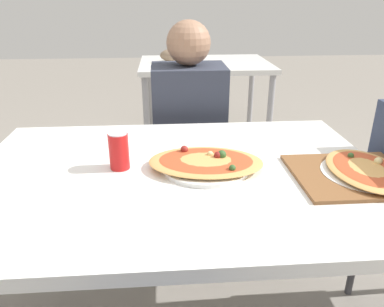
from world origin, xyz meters
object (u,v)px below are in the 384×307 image
at_px(dining_table, 178,187).
at_px(pizza_second, 366,171).
at_px(person_seated, 189,118).
at_px(pizza_main, 206,163).
at_px(soda_can, 119,151).
at_px(chair_far_seated, 188,142).

distance_m(dining_table, pizza_second, 0.61).
xyz_separation_m(dining_table, pizza_second, (0.60, -0.08, 0.08)).
bearing_deg(person_seated, pizza_main, 90.85).
height_order(pizza_main, soda_can, soda_can).
relative_size(chair_far_seated, pizza_main, 2.20).
distance_m(person_seated, soda_can, 0.73).
height_order(person_seated, soda_can, person_seated).
bearing_deg(person_seated, dining_table, 83.07).
bearing_deg(soda_can, dining_table, -11.28).
relative_size(person_seated, pizza_second, 3.36).
height_order(dining_table, soda_can, soda_can).
height_order(dining_table, chair_far_seated, chair_far_seated).
bearing_deg(person_seated, chair_far_seated, -90.00).
height_order(dining_table, person_seated, person_seated).
distance_m(dining_table, pizza_main, 0.13).
relative_size(dining_table, person_seated, 1.19).
xyz_separation_m(dining_table, soda_can, (-0.19, 0.04, 0.12)).
distance_m(person_seated, pizza_second, 0.94).
bearing_deg(pizza_second, pizza_main, 168.96).
bearing_deg(soda_can, chair_far_seated, 70.34).
relative_size(pizza_main, soda_can, 3.30).
xyz_separation_m(person_seated, pizza_main, (0.01, -0.69, 0.06)).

